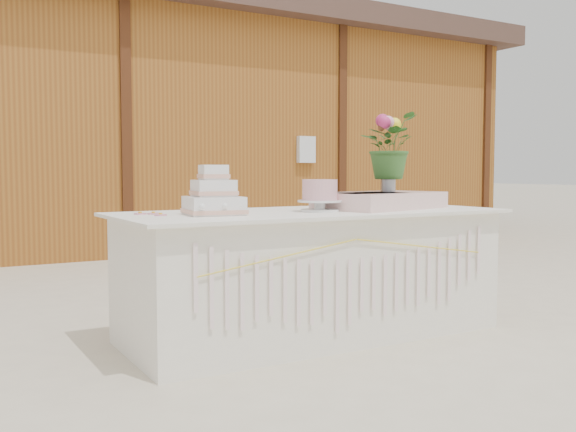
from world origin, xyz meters
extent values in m
plane|color=beige|center=(0.00, 0.00, 0.00)|extent=(80.00, 80.00, 0.00)
cube|color=brown|center=(0.00, 6.00, 1.50)|extent=(12.00, 4.00, 3.00)
cube|color=#463027|center=(0.00, 6.00, 3.15)|extent=(12.60, 4.60, 0.30)
cube|color=silver|center=(0.00, 0.00, 0.38)|extent=(2.28, 0.88, 0.75)
cube|color=silver|center=(0.00, 0.00, 0.76)|extent=(2.40, 1.00, 0.02)
cube|color=white|center=(-0.67, -0.03, 0.82)|extent=(0.33, 0.33, 0.10)
cube|color=#E7A991|center=(-0.67, -0.03, 0.79)|extent=(0.35, 0.35, 0.02)
cube|color=white|center=(-0.67, -0.03, 0.92)|extent=(0.24, 0.24, 0.09)
cube|color=#E7A991|center=(-0.67, -0.03, 0.89)|extent=(0.25, 0.25, 0.02)
cube|color=white|center=(-0.67, -0.03, 1.01)|extent=(0.16, 0.16, 0.08)
cube|color=#E7A991|center=(-0.67, -0.03, 0.98)|extent=(0.17, 0.17, 0.02)
cylinder|color=white|center=(0.00, -0.08, 0.78)|extent=(0.23, 0.23, 0.01)
cylinder|color=white|center=(0.00, -0.08, 0.81)|extent=(0.07, 0.07, 0.04)
cylinder|color=white|center=(0.00, -0.08, 0.83)|extent=(0.27, 0.27, 0.01)
cylinder|color=#D2979C|center=(0.00, -0.08, 0.90)|extent=(0.21, 0.21, 0.12)
cube|color=beige|center=(0.50, -0.03, 0.82)|extent=(0.94, 0.69, 0.11)
cylinder|color=#AAAAAF|center=(0.60, 0.01, 0.94)|extent=(0.10, 0.10, 0.13)
imported|color=#336127|center=(0.60, 0.01, 1.23)|extent=(0.51, 0.50, 0.43)
camera|label=1|loc=(-2.10, -3.32, 1.01)|focal=40.00mm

